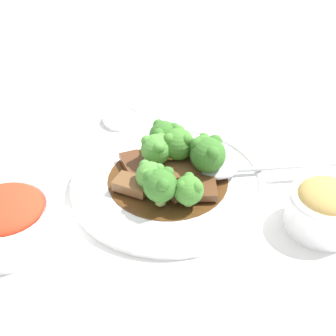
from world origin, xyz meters
TOP-DOWN VIEW (x-y plane):
  - ground_plane at (0.00, 0.00)m, footprint 4.00×4.00m
  - main_plate at (0.00, 0.00)m, footprint 0.26×0.26m
  - beef_strip_0 at (0.00, 0.02)m, footprint 0.04×0.06m
  - beef_strip_1 at (-0.03, -0.04)m, footprint 0.06×0.03m
  - beef_strip_2 at (0.03, -0.00)m, footprint 0.05×0.04m
  - beef_strip_3 at (0.01, -0.05)m, footprint 0.05×0.05m
  - beef_strip_4 at (0.04, 0.03)m, footprint 0.06×0.05m
  - broccoli_floret_0 at (-0.03, -0.01)m, footprint 0.04×0.04m
  - broccoli_floret_1 at (-0.02, 0.06)m, footprint 0.03×0.03m
  - broccoli_floret_2 at (-0.06, 0.01)m, footprint 0.04×0.04m
  - broccoli_floret_3 at (0.01, 0.05)m, footprint 0.05×0.05m
  - broccoli_floret_4 at (-0.03, 0.02)m, footprint 0.04×0.04m
  - broccoli_floret_5 at (0.02, -0.03)m, footprint 0.04×0.04m
  - broccoli_floret_6 at (0.05, -0.02)m, footprint 0.04×0.04m
  - broccoli_floret_7 at (0.06, 0.01)m, footprint 0.04×0.04m
  - serving_spoon at (0.02, 0.09)m, footprint 0.07×0.24m
  - side_bowl_kimchi at (0.04, -0.21)m, footprint 0.12×0.12m
  - side_bowl_appetizer at (0.12, 0.16)m, footprint 0.09×0.09m
  - sauce_dish at (-0.19, -0.03)m, footprint 0.06×0.06m

SIDE VIEW (x-z plane):
  - ground_plane at x=0.00m, z-range 0.00..0.00m
  - sauce_dish at x=-0.19m, z-range 0.00..0.01m
  - main_plate at x=0.00m, z-range 0.00..0.02m
  - beef_strip_1 at x=-0.03m, z-range 0.02..0.03m
  - beef_strip_2 at x=0.03m, z-range 0.02..0.03m
  - beef_strip_4 at x=0.04m, z-range 0.02..0.03m
  - beef_strip_0 at x=0.00m, z-range 0.02..0.03m
  - serving_spoon at x=0.02m, z-range 0.02..0.03m
  - beef_strip_3 at x=0.01m, z-range 0.02..0.03m
  - side_bowl_kimchi at x=0.04m, z-range 0.00..0.06m
  - side_bowl_appetizer at x=0.12m, z-range 0.00..0.06m
  - broccoli_floret_5 at x=0.02m, z-range 0.02..0.06m
  - broccoli_floret_7 at x=0.06m, z-range 0.02..0.06m
  - broccoli_floret_1 at x=-0.02m, z-range 0.02..0.06m
  - broccoli_floret_2 at x=-0.06m, z-range 0.02..0.07m
  - broccoli_floret_6 at x=0.05m, z-range 0.02..0.07m
  - broccoli_floret_0 at x=-0.03m, z-range 0.02..0.07m
  - broccoli_floret_4 at x=-0.03m, z-range 0.02..0.08m
  - broccoli_floret_3 at x=0.01m, z-range 0.02..0.08m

